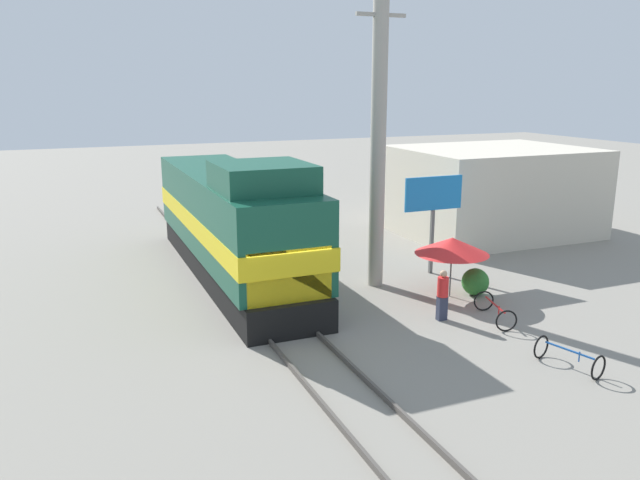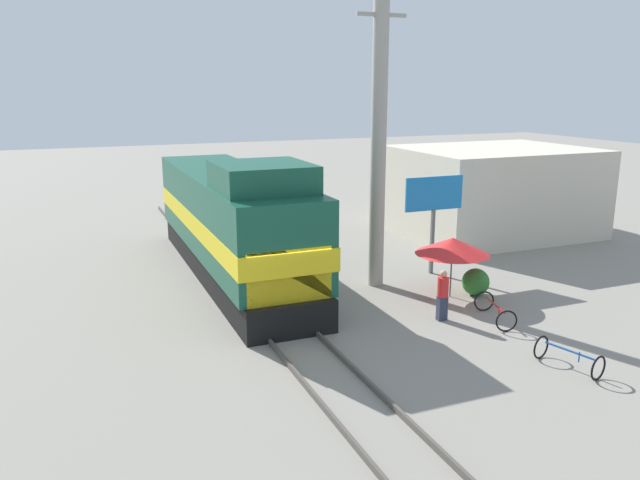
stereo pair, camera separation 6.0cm
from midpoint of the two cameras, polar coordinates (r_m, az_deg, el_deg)
The scene contains 12 objects.
ground_plane at distance 19.05m, azimuth -3.95°, elevation -7.58°, with size 120.00×120.00×0.00m, color gray.
rail_near at distance 18.83m, azimuth -6.04°, elevation -7.65°, with size 0.08×39.30×0.15m, color #4C4742.
rail_far at distance 19.25m, azimuth -1.92°, elevation -7.08°, with size 0.08×39.30×0.15m, color #4C4742.
locomotive at distance 23.02m, azimuth -7.98°, elevation 1.46°, with size 3.01×13.50×4.69m.
utility_pole at distance 21.59m, azimuth 5.27°, elevation 9.36°, with size 1.80×0.54×10.47m.
vendor_umbrella at distance 21.25m, azimuth 11.90°, elevation -0.52°, with size 2.48×2.48×2.06m.
billboard_sign at distance 23.60m, azimuth 10.26°, elevation 3.66°, with size 2.41×0.12×3.72m.
shrub_cluster at distance 21.96m, azimuth 13.93°, elevation -3.73°, with size 0.93×0.93×0.93m, color #2D722D.
person_bystander at distance 19.32m, azimuth 11.06°, elevation -4.81°, with size 0.34×0.34×1.59m.
bicycle at distance 19.78m, azimuth 15.59°, elevation -6.20°, with size 1.11×1.90×0.66m.
bicycle_spare at distance 17.18m, azimuth 21.69°, elevation -9.88°, with size 1.04×1.74×0.64m.
building_block_distant at distance 31.14m, azimuth 15.36°, elevation 4.36°, with size 8.61×6.77×4.10m, color beige.
Camera 1 is at (-5.58, -16.82, 7.00)m, focal length 35.00 mm.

